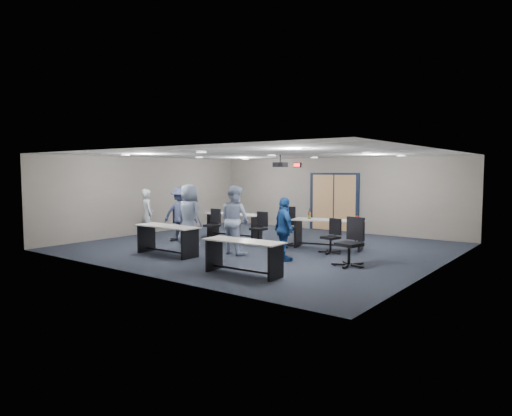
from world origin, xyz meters
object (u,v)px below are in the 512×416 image
Objects in this scene: person_navy at (284,229)px; person_plaid at (189,215)px; chair_loose_right at (349,242)px; person_lightblue at (235,220)px; table_back_left at (234,221)px; chair_back_d at (331,236)px; chair_back_b at (258,228)px; table_front_left at (167,235)px; table_back_right at (329,228)px; chair_back_c at (286,227)px; chair_loose_left at (179,225)px; person_back at (180,213)px; person_gray at (147,215)px; table_front_right at (244,251)px; chair_back_a at (211,224)px.

person_plaid is at bearing 31.38° from person_navy.
person_plaid is at bearing -166.86° from chair_loose_right.
person_navy is at bearing -172.97° from person_lightblue.
chair_back_d is at bearing -13.85° from table_back_left.
person_lightblue is (0.57, -1.82, 0.44)m from chair_back_b.
chair_back_b is (0.73, 3.03, -0.05)m from table_front_left.
table_back_right is at bearing -4.33° from table_back_left.
chair_back_c reaches higher than chair_loose_left.
table_front_left is 1.12× the size of person_back.
person_plaid is 1.16× the size of person_navy.
chair_back_d is at bearing -71.48° from person_navy.
table_back_left reaches higher than table_front_left.
chair_back_c is 4.51m from person_gray.
chair_loose_left is 0.88× the size of chair_loose_right.
table_back_right reaches higher than chair_loose_left.
chair_loose_left is at bearing -121.83° from person_gray.
chair_loose_left is at bearing 95.47° from person_back.
table_back_left is 2.13× the size of chair_back_b.
chair_back_b is 0.52× the size of person_plaid.
chair_back_b reaches higher than table_front_right.
person_back is (0.75, 0.73, 0.03)m from person_gray.
chair_back_d is at bearing 0.42° from chair_back_a.
chair_back_d is 1.72m from chair_loose_right.
person_plaid is at bearing 3.99° from person_lightblue.
table_back_left is 1.30× the size of person_navy.
chair_back_a reaches higher than chair_back_b.
person_back is (-0.10, 0.15, 0.35)m from chair_loose_left.
chair_back_d is (0.27, 3.39, -0.04)m from table_front_right.
chair_back_a is at bearing -165.72° from person_back.
table_front_left is at bearing -102.72° from chair_back_b.
table_back_right is 2.27m from person_navy.
person_navy is (1.59, -0.00, -0.13)m from person_lightblue.
table_back_right is 2.79m from person_lightblue.
chair_back_c is 0.68× the size of person_back.
person_gray reaches higher than chair_back_d.
person_plaid is at bearing -157.40° from person_gray.
table_front_left is at bearing -150.47° from chair_loose_right.
person_gray is at bearing -137.41° from chair_back_a.
person_gray reaches higher than chair_back_a.
person_lightblue reaches higher than chair_back_b.
table_front_left is 2.00× the size of chair_back_b.
table_front_right is 4.28m from chair_back_b.
table_front_right is 1.59× the size of chair_back_c.
person_gray reaches higher than chair_loose_left.
chair_back_d is at bearing 81.96° from table_front_right.
chair_loose_left is (-2.33, -1.10, 0.02)m from chair_back_b.
table_back_right is at bearing 133.10° from chair_back_d.
person_gray is 0.96× the size of person_back.
person_navy is at bearing -78.12° from chair_back_c.
table_front_right is 1.80m from person_navy.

